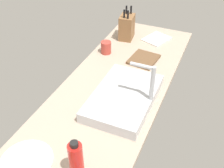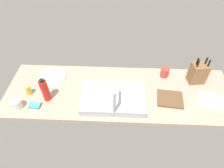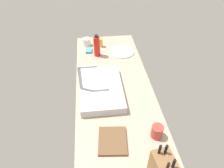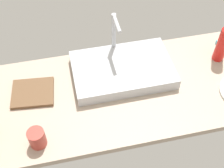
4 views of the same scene
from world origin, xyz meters
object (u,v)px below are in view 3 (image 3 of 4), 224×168
(cutting_board, at_px, (113,141))
(ceramic_cup, at_px, (87,42))
(sink_basin, at_px, (101,89))
(water_bottle, at_px, (97,46))
(dinner_plate, at_px, (122,52))
(coffee_mug, at_px, (157,131))
(faucet, at_px, (82,78))
(soap_bottle, at_px, (101,42))
(dish_sponge, at_px, (89,50))

(cutting_board, xyz_separation_m, ceramic_cup, (1.24, 0.13, 0.03))
(sink_basin, xyz_separation_m, cutting_board, (-0.48, -0.03, -0.02))
(water_bottle, height_order, dinner_plate, water_bottle)
(cutting_board, relative_size, coffee_mug, 2.30)
(faucet, xyz_separation_m, ceramic_cup, (0.78, -0.04, -0.12))
(dinner_plate, distance_m, coffee_mug, 1.04)
(cutting_board, bearing_deg, sink_basin, 4.10)
(soap_bottle, relative_size, ceramic_cup, 1.46)
(soap_bottle, height_order, coffee_mug, soap_bottle)
(dinner_plate, distance_m, dish_sponge, 0.35)
(cutting_board, xyz_separation_m, dinner_plate, (1.05, -0.22, -0.00))
(sink_basin, bearing_deg, dish_sponge, 7.43)
(faucet, distance_m, ceramic_cup, 0.79)
(cutting_board, xyz_separation_m, water_bottle, (1.03, 0.03, 0.10))
(soap_bottle, relative_size, dinner_plate, 0.48)
(dinner_plate, relative_size, coffee_mug, 2.73)
(ceramic_cup, xyz_separation_m, dish_sponge, (-0.13, -0.02, -0.03))
(cutting_board, relative_size, soap_bottle, 1.77)
(dish_sponge, bearing_deg, sink_basin, -172.57)
(coffee_mug, relative_size, ceramic_cup, 1.12)
(soap_bottle, distance_m, ceramic_cup, 0.16)
(coffee_mug, height_order, dish_sponge, coffee_mug)
(sink_basin, height_order, faucet, faucet)
(cutting_board, height_order, ceramic_cup, ceramic_cup)
(ceramic_cup, bearing_deg, dinner_plate, -118.04)
(sink_basin, distance_m, coffee_mug, 0.57)
(sink_basin, relative_size, soap_bottle, 4.41)
(sink_basin, relative_size, coffee_mug, 5.74)
(faucet, bearing_deg, sink_basin, -85.50)
(dinner_plate, height_order, dish_sponge, dish_sponge)
(soap_bottle, relative_size, coffee_mug, 1.30)
(sink_basin, xyz_separation_m, dish_sponge, (0.63, 0.08, -0.02))
(faucet, distance_m, water_bottle, 0.58)
(water_bottle, distance_m, ceramic_cup, 0.25)
(soap_bottle, relative_size, water_bottle, 0.53)
(sink_basin, bearing_deg, faucet, 94.50)
(soap_bottle, bearing_deg, cutting_board, 179.30)
(ceramic_cup, bearing_deg, dish_sponge, -172.79)
(soap_bottle, distance_m, water_bottle, 0.19)
(dish_sponge, bearing_deg, ceramic_cup, 7.21)
(faucet, distance_m, soap_bottle, 0.77)
(coffee_mug, bearing_deg, dish_sponge, 20.29)
(cutting_board, xyz_separation_m, soap_bottle, (1.20, -0.01, 0.04))
(water_bottle, relative_size, dish_sponge, 2.50)
(faucet, relative_size, water_bottle, 1.24)
(ceramic_cup, bearing_deg, sink_basin, -172.61)
(cutting_board, distance_m, water_bottle, 1.03)
(dish_sponge, bearing_deg, faucet, 174.83)
(faucet, distance_m, dinner_plate, 0.73)
(water_bottle, height_order, coffee_mug, water_bottle)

